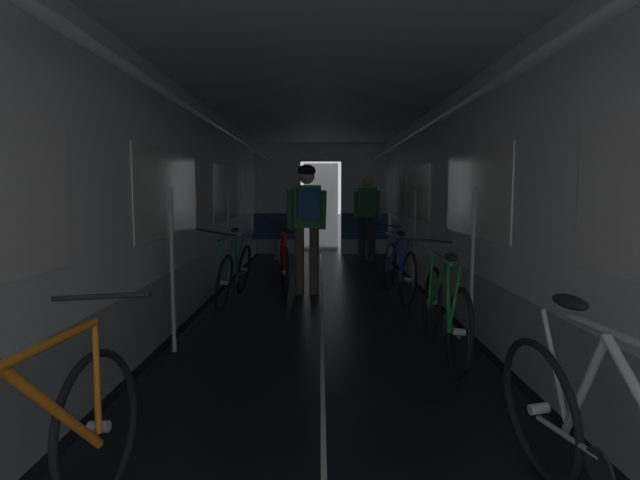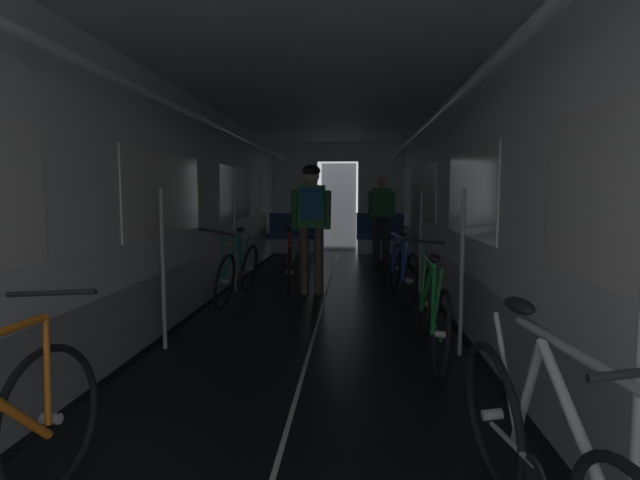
% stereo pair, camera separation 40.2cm
% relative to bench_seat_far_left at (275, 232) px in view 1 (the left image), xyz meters
% --- Properties ---
extents(train_car_shell, '(3.14, 12.34, 2.57)m').
position_rel_bench_seat_far_left_xyz_m(train_car_shell, '(0.90, -4.47, 1.13)').
color(train_car_shell, black).
rests_on(train_car_shell, ground).
extents(bench_seat_far_left, '(0.98, 0.51, 0.95)m').
position_rel_bench_seat_far_left_xyz_m(bench_seat_far_left, '(0.00, 0.00, 0.00)').
color(bench_seat_far_left, gray).
rests_on(bench_seat_far_left, ground).
extents(bench_seat_far_right, '(0.98, 0.51, 0.95)m').
position_rel_bench_seat_far_left_xyz_m(bench_seat_far_right, '(1.80, 0.00, 0.00)').
color(bench_seat_far_right, gray).
rests_on(bench_seat_far_right, ground).
extents(bicycle_blue, '(0.45, 1.69, 0.95)m').
position_rel_bench_seat_far_left_xyz_m(bicycle_blue, '(1.88, -3.79, -0.19)').
color(bicycle_blue, black).
rests_on(bicycle_blue, ground).
extents(bicycle_green, '(0.44, 1.69, 0.95)m').
position_rel_bench_seat_far_left_xyz_m(bicycle_green, '(1.92, -6.04, -0.18)').
color(bicycle_green, black).
rests_on(bicycle_green, ground).
extents(bicycle_silver, '(0.47, 1.69, 0.95)m').
position_rel_bench_seat_far_left_xyz_m(bicycle_silver, '(1.98, -8.36, -0.19)').
color(bicycle_silver, black).
rests_on(bicycle_silver, ground).
extents(bicycle_teal, '(0.47, 1.70, 0.96)m').
position_rel_bench_seat_far_left_xyz_m(bicycle_teal, '(-0.19, -3.99, -0.19)').
color(bicycle_teal, black).
rests_on(bicycle_teal, ground).
extents(person_cyclist_aisle, '(0.55, 0.42, 1.73)m').
position_rel_bench_seat_far_left_xyz_m(person_cyclist_aisle, '(0.71, -3.54, 0.50)').
color(person_cyclist_aisle, brown).
rests_on(person_cyclist_aisle, ground).
extents(bicycle_red_in_aisle, '(0.44, 1.68, 0.94)m').
position_rel_bench_seat_far_left_xyz_m(bicycle_red_in_aisle, '(0.38, -3.27, -0.18)').
color(bicycle_red_in_aisle, black).
rests_on(bicycle_red_in_aisle, ground).
extents(person_standing_near_bench, '(0.53, 0.23, 1.69)m').
position_rel_bench_seat_far_left_xyz_m(person_standing_near_bench, '(1.80, -0.38, 0.41)').
color(person_standing_near_bench, '#2D2D33').
rests_on(person_standing_near_bench, ground).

